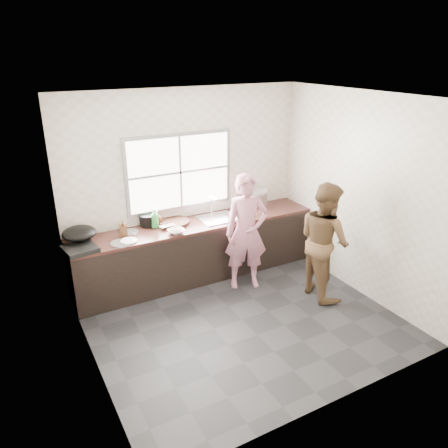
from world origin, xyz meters
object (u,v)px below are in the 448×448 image
woman (246,236)px  bowl_mince (176,231)px  pot_lid_left (121,243)px  bowl_crabs (237,215)px  plate_food (129,241)px  person_side (324,240)px  bottle_brown_short (157,218)px  glass_jar (124,227)px  black_pot (148,220)px  bottle_green (155,218)px  burner (80,249)px  cutting_board (174,222)px  bottle_brown_tall (123,229)px  wok (79,233)px  pot_lid_right (130,232)px  bowl_held (233,219)px  dish_rack (251,197)px

woman → bowl_mince: bearing=179.2°
pot_lid_left → bowl_crabs: bearing=3.0°
pot_lid_left → plate_food: bearing=8.6°
plate_food → person_side: bearing=-24.8°
bottle_brown_short → glass_jar: bearing=180.0°
bowl_crabs → black_pot: black_pot is taller
bottle_green → burner: size_ratio=0.73×
cutting_board → bottle_brown_tall: bearing=-174.0°
bowl_crabs → bottle_green: (-1.19, 0.21, 0.11)m
bowl_mince → pot_lid_left: (-0.75, 0.03, -0.02)m
woman → bowl_mince: (-0.90, 0.34, 0.12)m
glass_jar → wok: 0.64m
bottle_brown_tall → pot_lid_right: 0.16m
bowl_mince → wok: bearing=166.6°
burner → wok: bearing=76.7°
black_pot → glass_jar: 0.35m
bowl_mince → bottle_green: bottle_green is taller
woman → cutting_board: (-0.79, 0.68, 0.12)m
bottle_green → pot_lid_right: bearing=180.0°
woman → bowl_held: size_ratio=7.22×
person_side → bowl_mince: size_ratio=7.23×
bottle_green → dish_rack: dish_rack is taller
pot_lid_left → pot_lid_right: 0.37m
wok → pot_lid_left: size_ratio=1.52×
bowl_crabs → black_pot: (-1.26, 0.32, 0.05)m
black_pot → bowl_crabs: bearing=-14.2°
plate_food → bottle_brown_short: size_ratio=1.23×
bottle_green → cutting_board: bearing=2.3°
woman → burner: 2.19m
cutting_board → wok: 1.32m
woman → bottle_brown_tall: 1.66m
pot_lid_right → bowl_mince: bearing=-31.4°
cutting_board → black_pot: bearing=164.0°
black_pot → wok: wok is taller
black_pot → bottle_green: bearing=-60.3°
bowl_mince → bottle_brown_tall: 0.70m
burner → wok: wok is taller
person_side → bottle_brown_short: size_ratio=9.09×
person_side → bowl_crabs: (-0.67, 1.16, 0.09)m
cutting_board → pot_lid_right: bearing=-179.0°
cutting_board → pot_lid_left: 0.91m
woman → bottle_green: (-1.07, 0.67, 0.23)m
burner → pot_lid_right: burner is taller
bowl_mince → bottle_brown_tall: bottle_brown_tall is taller
bowl_held → dish_rack: dish_rack is taller
person_side → bowl_held: (-0.81, 1.03, 0.10)m
bowl_crabs → cutting_board: bearing=166.5°
bottle_green → bottle_brown_short: (0.08, 0.11, -0.05)m
bowl_held → glass_jar: bearing=163.3°
bottle_green → bowl_mince: bearing=-61.6°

